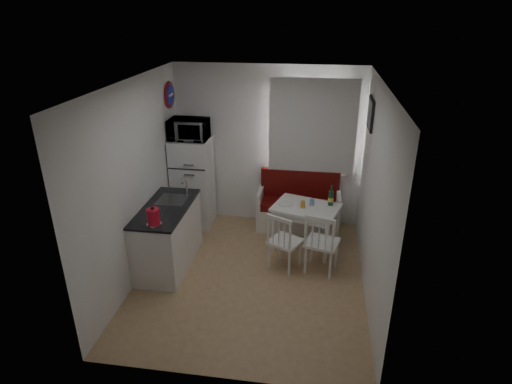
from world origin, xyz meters
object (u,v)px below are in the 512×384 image
kitchen_counter (168,235)px  microwave (189,129)px  kettle (153,217)px  chair_left (285,237)px  fridge (193,183)px  dining_table (306,211)px  wine_bottle (331,195)px  bench (298,210)px  chair_right (323,238)px

kitchen_counter → microwave: bearing=89.1°
kettle → chair_left: bearing=20.8°
fridge → kettle: fridge is taller
dining_table → microwave: (-1.86, 0.47, 1.03)m
fridge → dining_table: bearing=-15.7°
dining_table → microwave: size_ratio=1.83×
microwave → wine_bottle: 2.38m
bench → wine_bottle: wine_bottle is taller
fridge → microwave: size_ratio=2.53×
fridge → wine_bottle: (2.21, -0.42, 0.11)m
kitchen_counter → wine_bottle: size_ratio=4.24×
kettle → kitchen_counter: bearing=95.3°
chair_right → kettle: (-2.08, -0.59, 0.46)m
microwave → kettle: microwave is taller
chair_right → kettle: 2.21m
kitchen_counter → chair_right: bearing=1.6°
chair_left → fridge: (-1.61, 1.18, 0.21)m
kitchen_counter → microwave: (0.02, 1.19, 1.20)m
kitchen_counter → kettle: bearing=-84.7°
bench → chair_right: bench is taller
fridge → wine_bottle: 2.25m
dining_table → bench: bearing=118.9°
fridge → wine_bottle: size_ratio=4.78×
wine_bottle → bench: bearing=132.3°
dining_table → wine_bottle: size_ratio=3.46×
chair_left → kitchen_counter: bearing=-150.9°
chair_left → microwave: bearing=171.8°
chair_left → fridge: 2.01m
kitchen_counter → dining_table: 2.02m
fridge → microwave: bearing=-90.0°
wine_bottle → fridge: bearing=169.2°
chair_right → microwave: size_ratio=0.88×
kitchen_counter → chair_left: kitchen_counter is taller
dining_table → chair_right: size_ratio=2.07×
microwave → kettle: size_ratio=2.35×
dining_table → microwave: microwave is taller
microwave → wine_bottle: size_ratio=1.89×
kettle → wine_bottle: (2.18, 1.36, -0.17)m
chair_left → wine_bottle: 1.02m
chair_left → bench: bearing=111.8°
chair_right → wine_bottle: bearing=97.8°
chair_right → microwave: bearing=167.0°
chair_left → kettle: bearing=-132.4°
chair_left → fridge: fridge is taller
fridge → wine_bottle: fridge is taller
chair_right → fridge: fridge is taller
kitchen_counter → microwave: microwave is taller
fridge → kettle: bearing=-89.0°
chair_right → wine_bottle: size_ratio=1.67×
chair_left → microwave: 2.26m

